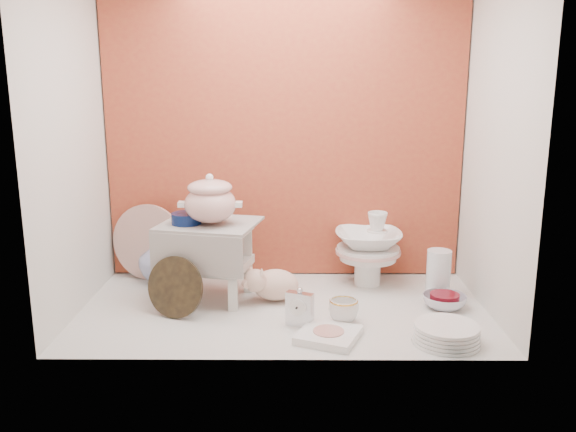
{
  "coord_description": "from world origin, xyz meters",
  "views": [
    {
      "loc": [
        0.04,
        -2.51,
        1.01
      ],
      "look_at": [
        0.02,
        0.02,
        0.42
      ],
      "focal_mm": 37.23,
      "sensor_mm": 36.0,
      "label": 1
    }
  ],
  "objects_px": {
    "step_stool": "(211,261)",
    "mantel_clock": "(300,307)",
    "plush_pig": "(276,284)",
    "floral_platter": "(148,242)",
    "dinner_plate_stack": "(446,333)",
    "porcelain_tower": "(368,248)",
    "gold_rim_teacup": "(344,310)",
    "soup_tureen": "(210,199)",
    "crystal_bowl": "(444,301)",
    "blue_white_vase": "(163,257)"
  },
  "relations": [
    {
      "from": "gold_rim_teacup",
      "to": "porcelain_tower",
      "type": "distance_m",
      "value": 0.54
    },
    {
      "from": "soup_tureen",
      "to": "crystal_bowl",
      "type": "distance_m",
      "value": 1.14
    },
    {
      "from": "plush_pig",
      "to": "porcelain_tower",
      "type": "bearing_deg",
      "value": 22.39
    },
    {
      "from": "mantel_clock",
      "to": "dinner_plate_stack",
      "type": "distance_m",
      "value": 0.59
    },
    {
      "from": "soup_tureen",
      "to": "dinner_plate_stack",
      "type": "relative_size",
      "value": 1.03
    },
    {
      "from": "floral_platter",
      "to": "gold_rim_teacup",
      "type": "xyz_separation_m",
      "value": [
        0.94,
        -0.57,
        -0.13
      ]
    },
    {
      "from": "plush_pig",
      "to": "blue_white_vase",
      "type": "bearing_deg",
      "value": 149.22
    },
    {
      "from": "dinner_plate_stack",
      "to": "blue_white_vase",
      "type": "bearing_deg",
      "value": 150.15
    },
    {
      "from": "step_stool",
      "to": "gold_rim_teacup",
      "type": "height_order",
      "value": "step_stool"
    },
    {
      "from": "floral_platter",
      "to": "blue_white_vase",
      "type": "distance_m",
      "value": 0.11
    },
    {
      "from": "step_stool",
      "to": "floral_platter",
      "type": "relative_size",
      "value": 1.09
    },
    {
      "from": "crystal_bowl",
      "to": "step_stool",
      "type": "bearing_deg",
      "value": 173.76
    },
    {
      "from": "mantel_clock",
      "to": "floral_platter",
      "type": "bearing_deg",
      "value": 166.31
    },
    {
      "from": "gold_rim_teacup",
      "to": "dinner_plate_stack",
      "type": "bearing_deg",
      "value": -24.47
    },
    {
      "from": "mantel_clock",
      "to": "plush_pig",
      "type": "xyz_separation_m",
      "value": [
        -0.11,
        0.29,
        -0.0
      ]
    },
    {
      "from": "floral_platter",
      "to": "blue_white_vase",
      "type": "relative_size",
      "value": 1.54
    },
    {
      "from": "soup_tureen",
      "to": "crystal_bowl",
      "type": "xyz_separation_m",
      "value": [
        1.05,
        -0.08,
        -0.45
      ]
    },
    {
      "from": "dinner_plate_stack",
      "to": "porcelain_tower",
      "type": "distance_m",
      "value": 0.73
    },
    {
      "from": "soup_tureen",
      "to": "mantel_clock",
      "type": "bearing_deg",
      "value": -35.82
    },
    {
      "from": "step_stool",
      "to": "mantel_clock",
      "type": "xyz_separation_m",
      "value": [
        0.41,
        -0.32,
        -0.1
      ]
    },
    {
      "from": "step_stool",
      "to": "soup_tureen",
      "type": "relative_size",
      "value": 1.55
    },
    {
      "from": "soup_tureen",
      "to": "porcelain_tower",
      "type": "bearing_deg",
      "value": 17.67
    },
    {
      "from": "step_stool",
      "to": "floral_platter",
      "type": "xyz_separation_m",
      "value": [
        -0.35,
        0.27,
        0.01
      ]
    },
    {
      "from": "floral_platter",
      "to": "plush_pig",
      "type": "bearing_deg",
      "value": -25.21
    },
    {
      "from": "gold_rim_teacup",
      "to": "mantel_clock",
      "type": "bearing_deg",
      "value": -173.49
    },
    {
      "from": "soup_tureen",
      "to": "dinner_plate_stack",
      "type": "height_order",
      "value": "soup_tureen"
    },
    {
      "from": "mantel_clock",
      "to": "soup_tureen",
      "type": "bearing_deg",
      "value": 168.52
    },
    {
      "from": "floral_platter",
      "to": "mantel_clock",
      "type": "relative_size",
      "value": 2.34
    },
    {
      "from": "floral_platter",
      "to": "dinner_plate_stack",
      "type": "height_order",
      "value": "floral_platter"
    },
    {
      "from": "plush_pig",
      "to": "porcelain_tower",
      "type": "xyz_separation_m",
      "value": [
        0.45,
        0.24,
        0.1
      ]
    },
    {
      "from": "crystal_bowl",
      "to": "porcelain_tower",
      "type": "distance_m",
      "value": 0.47
    },
    {
      "from": "plush_pig",
      "to": "crystal_bowl",
      "type": "relative_size",
      "value": 1.4
    },
    {
      "from": "blue_white_vase",
      "to": "dinner_plate_stack",
      "type": "relative_size",
      "value": 0.95
    },
    {
      "from": "soup_tureen",
      "to": "blue_white_vase",
      "type": "relative_size",
      "value": 1.08
    },
    {
      "from": "mantel_clock",
      "to": "dinner_plate_stack",
      "type": "bearing_deg",
      "value": 9.14
    },
    {
      "from": "mantel_clock",
      "to": "porcelain_tower",
      "type": "bearing_deg",
      "value": 80.95
    },
    {
      "from": "porcelain_tower",
      "to": "blue_white_vase",
      "type": "bearing_deg",
      "value": 177.67
    },
    {
      "from": "mantel_clock",
      "to": "dinner_plate_stack",
      "type": "height_order",
      "value": "mantel_clock"
    },
    {
      "from": "step_stool",
      "to": "mantel_clock",
      "type": "height_order",
      "value": "step_stool"
    },
    {
      "from": "step_stool",
      "to": "plush_pig",
      "type": "xyz_separation_m",
      "value": [
        0.3,
        -0.03,
        -0.1
      ]
    },
    {
      "from": "gold_rim_teacup",
      "to": "dinner_plate_stack",
      "type": "relative_size",
      "value": 0.47
    },
    {
      "from": "dinner_plate_stack",
      "to": "gold_rim_teacup",
      "type": "bearing_deg",
      "value": 155.53
    },
    {
      "from": "soup_tureen",
      "to": "gold_rim_teacup",
      "type": "bearing_deg",
      "value": -24.59
    },
    {
      "from": "step_stool",
      "to": "blue_white_vase",
      "type": "bearing_deg",
      "value": 150.97
    },
    {
      "from": "floral_platter",
      "to": "mantel_clock",
      "type": "bearing_deg",
      "value": -38.04
    },
    {
      "from": "step_stool",
      "to": "plush_pig",
      "type": "distance_m",
      "value": 0.32
    },
    {
      "from": "soup_tureen",
      "to": "gold_rim_teacup",
      "type": "distance_m",
      "value": 0.76
    },
    {
      "from": "soup_tureen",
      "to": "mantel_clock",
      "type": "relative_size",
      "value": 1.64
    },
    {
      "from": "soup_tureen",
      "to": "dinner_plate_stack",
      "type": "xyz_separation_m",
      "value": [
        0.97,
        -0.44,
        -0.44
      ]
    },
    {
      "from": "step_stool",
      "to": "crystal_bowl",
      "type": "height_order",
      "value": "step_stool"
    }
  ]
}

